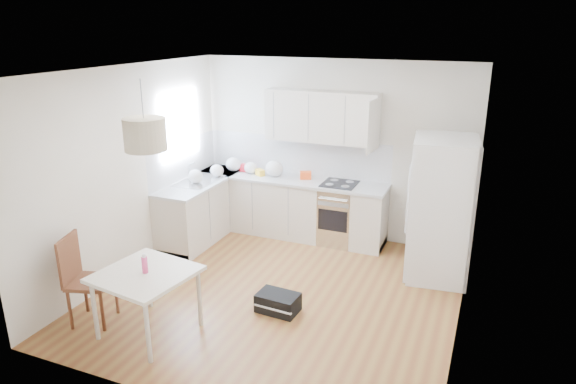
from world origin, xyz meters
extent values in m
plane|color=brown|center=(0.00, 0.00, 0.00)|extent=(4.20, 4.20, 0.00)
plane|color=white|center=(0.00, 0.00, 2.70)|extent=(4.20, 4.20, 0.00)
plane|color=beige|center=(0.00, 2.10, 1.35)|extent=(4.20, 0.00, 4.20)
plane|color=beige|center=(-2.10, 0.00, 1.35)|extent=(0.00, 4.20, 4.20)
plane|color=beige|center=(2.10, 0.00, 1.35)|extent=(0.00, 4.20, 4.20)
cube|color=#BFE0F9|center=(-2.09, 1.15, 1.75)|extent=(0.02, 1.00, 1.00)
cube|color=beige|center=(-0.60, 1.80, 0.44)|extent=(3.00, 0.60, 0.88)
cube|color=beige|center=(-1.80, 1.20, 0.44)|extent=(0.60, 1.80, 0.88)
cube|color=#ACAEB1|center=(-0.60, 1.80, 0.90)|extent=(3.02, 0.64, 0.04)
cube|color=#ACAEB1|center=(-1.80, 1.20, 0.90)|extent=(0.64, 1.82, 0.04)
cube|color=white|center=(-0.60, 2.09, 1.21)|extent=(3.00, 0.01, 0.58)
cube|color=white|center=(-2.09, 1.20, 1.21)|extent=(0.01, 1.80, 0.58)
cube|color=beige|center=(-0.15, 1.94, 1.88)|extent=(1.70, 0.32, 0.75)
cube|color=beige|center=(-0.96, -1.30, 0.69)|extent=(1.03, 1.03, 0.04)
cylinder|color=beige|center=(-1.39, -1.62, 0.34)|extent=(0.05, 0.05, 0.67)
cylinder|color=beige|center=(-0.64, -1.73, 0.34)|extent=(0.05, 0.05, 0.67)
cylinder|color=beige|center=(-1.28, -0.86, 0.34)|extent=(0.05, 0.05, 0.67)
cylinder|color=beige|center=(-0.53, -0.98, 0.34)|extent=(0.05, 0.05, 0.67)
cylinder|color=#E23F7E|center=(-0.96, -1.30, 0.82)|extent=(0.08, 0.08, 0.21)
cube|color=black|center=(0.15, -0.38, 0.11)|extent=(0.49, 0.34, 0.22)
cylinder|color=#BBB190|center=(-0.83, -1.27, 2.18)|extent=(0.41, 0.41, 0.31)
ellipsoid|color=white|center=(-1.58, 1.82, 1.03)|extent=(0.25, 0.21, 0.22)
ellipsoid|color=white|center=(-1.26, 1.80, 1.01)|extent=(0.21, 0.18, 0.19)
ellipsoid|color=white|center=(-0.85, 1.79, 1.05)|extent=(0.28, 0.24, 0.25)
ellipsoid|color=white|center=(-1.67, 1.45, 1.02)|extent=(0.21, 0.18, 0.19)
ellipsoid|color=white|center=(-1.79, 1.04, 1.02)|extent=(0.23, 0.20, 0.21)
cube|color=#F04B15|center=(-0.36, 1.86, 0.98)|extent=(0.20, 0.16, 0.12)
cube|color=yellow|center=(-1.08, 1.76, 0.97)|extent=(0.17, 0.15, 0.10)
cube|color=red|center=(-1.39, 1.88, 0.98)|extent=(0.17, 0.11, 0.11)
camera|label=1|loc=(2.24, -5.17, 3.19)|focal=32.00mm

